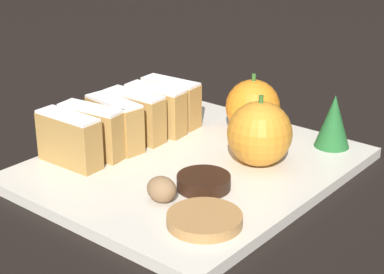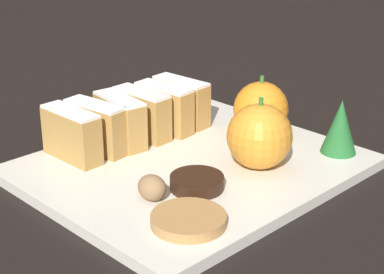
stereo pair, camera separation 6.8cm
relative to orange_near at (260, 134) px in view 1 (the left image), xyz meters
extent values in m
plane|color=black|center=(-0.06, -0.04, -0.05)|extent=(6.00, 6.00, 0.00)
cube|color=silver|center=(-0.06, -0.04, -0.04)|extent=(0.29, 0.34, 0.01)
cube|color=#B28442|center=(-0.16, -0.13, -0.01)|extent=(0.08, 0.03, 0.05)
cube|color=white|center=(-0.16, -0.13, 0.02)|extent=(0.08, 0.03, 0.00)
cube|color=#B28442|center=(-0.16, -0.10, -0.01)|extent=(0.08, 0.04, 0.05)
cube|color=white|center=(-0.16, -0.10, 0.02)|extent=(0.08, 0.04, 0.00)
cube|color=#B28442|center=(-0.16, -0.07, -0.01)|extent=(0.08, 0.03, 0.05)
cube|color=white|center=(-0.16, -0.07, 0.02)|extent=(0.08, 0.03, 0.00)
cube|color=#B28442|center=(-0.16, -0.03, -0.01)|extent=(0.08, 0.03, 0.05)
cube|color=white|center=(-0.16, -0.03, 0.02)|extent=(0.08, 0.03, 0.00)
cube|color=#B28442|center=(-0.15, 0.00, -0.01)|extent=(0.08, 0.03, 0.05)
cube|color=white|center=(-0.15, 0.00, 0.02)|extent=(0.08, 0.03, 0.00)
cube|color=#B28442|center=(-0.16, 0.03, -0.01)|extent=(0.08, 0.03, 0.05)
cube|color=white|center=(-0.16, 0.03, 0.02)|extent=(0.08, 0.03, 0.00)
sphere|color=orange|center=(0.00, 0.00, 0.00)|extent=(0.07, 0.07, 0.07)
cylinder|color=#38702D|center=(0.00, 0.00, 0.04)|extent=(0.01, 0.01, 0.01)
sphere|color=orange|center=(-0.05, 0.07, 0.00)|extent=(0.07, 0.07, 0.07)
cylinder|color=#38702D|center=(-0.05, 0.07, 0.03)|extent=(0.01, 0.01, 0.01)
ellipsoid|color=#8E6B47|center=(-0.02, -0.13, -0.02)|extent=(0.03, 0.03, 0.03)
cylinder|color=black|center=(-0.01, -0.09, -0.03)|extent=(0.05, 0.05, 0.01)
cylinder|color=#B27F47|center=(0.04, -0.14, -0.03)|extent=(0.07, 0.07, 0.01)
cone|color=#23662D|center=(0.04, 0.10, 0.00)|extent=(0.04, 0.04, 0.06)
camera|label=1|loc=(0.35, -0.54, 0.26)|focal=60.00mm
camera|label=2|loc=(0.40, -0.50, 0.26)|focal=60.00mm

